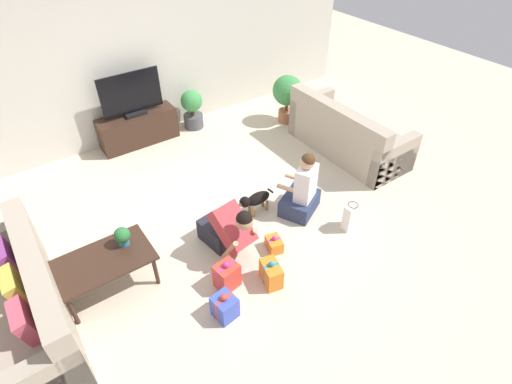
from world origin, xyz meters
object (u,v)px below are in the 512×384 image
at_px(person_sitting, 302,191).
at_px(dog, 255,200).
at_px(tv_console, 138,129).
at_px(gift_box_a, 227,275).
at_px(gift_bag_a, 351,217).
at_px(tabletop_plant, 122,236).
at_px(coffee_table, 104,263).
at_px(gift_box_b, 271,273).
at_px(gift_box_d, 274,244).
at_px(sofa_right, 347,135).
at_px(person_kneeling, 228,229).
at_px(potted_plant_corner_right, 287,93).
at_px(sofa_left, 19,309).
at_px(gift_box_c, 225,307).
at_px(potted_plant_back_right, 192,108).
at_px(tv, 132,97).

height_order(person_sitting, dog, person_sitting).
height_order(tv_console, dog, tv_console).
relative_size(tv_console, gift_box_a, 3.35).
bearing_deg(tv_console, gift_bag_a, -68.26).
bearing_deg(tabletop_plant, coffee_table, -163.04).
height_order(gift_box_b, gift_box_d, gift_box_b).
relative_size(sofa_right, person_kneeling, 2.34).
bearing_deg(gift_box_b, potted_plant_corner_right, 49.00).
bearing_deg(person_kneeling, tv_console, 79.84).
bearing_deg(coffee_table, person_kneeling, -11.85).
bearing_deg(coffee_table, person_sitting, -5.09).
bearing_deg(tabletop_plant, gift_box_d, -23.16).
bearing_deg(gift_box_b, sofa_left, 158.31).
bearing_deg(person_sitting, dog, -58.36).
bearing_deg(gift_box_c, tabletop_plant, 117.40).
bearing_deg(gift_box_d, gift_box_c, -155.35).
distance_m(coffee_table, person_sitting, 2.51).
bearing_deg(potted_plant_back_right, gift_bag_a, -83.27).
bearing_deg(sofa_left, gift_box_d, 78.25).
bearing_deg(coffee_table, gift_box_c, -50.58).
height_order(coffee_table, gift_box_b, coffee_table).
distance_m(potted_plant_corner_right, gift_box_c, 4.14).
height_order(gift_box_a, gift_box_c, gift_box_a).
height_order(coffee_table, tabletop_plant, tabletop_plant).
relative_size(sofa_left, tv_console, 1.57).
relative_size(person_sitting, gift_box_a, 2.46).
relative_size(person_sitting, dog, 1.68).
xyz_separation_m(tv, gift_bag_a, (1.37, -3.44, -0.64)).
xyz_separation_m(person_kneeling, gift_box_a, (-0.29, -0.42, -0.19)).
relative_size(tv_console, gift_bag_a, 3.19).
bearing_deg(tv, person_kneeling, -91.63).
distance_m(sofa_right, tv, 3.39).
relative_size(tv_console, gift_box_c, 3.81).
bearing_deg(person_sitting, sofa_left, -30.76).
xyz_separation_m(potted_plant_back_right, potted_plant_corner_right, (1.46, -0.77, 0.17)).
xyz_separation_m(tv_console, tv, (0.00, 0.00, 0.57)).
bearing_deg(tv, gift_box_b, -89.21).
bearing_deg(potted_plant_back_right, coffee_table, -132.95).
xyz_separation_m(sofa_left, sofa_right, (4.84, 0.50, -0.01)).
bearing_deg(sofa_right, sofa_left, 95.85).
relative_size(potted_plant_corner_right, gift_box_b, 2.59).
relative_size(sofa_right, gift_box_b, 5.97).
height_order(sofa_right, tv, tv).
bearing_deg(gift_bag_a, gift_box_a, 175.96).
bearing_deg(coffee_table, dog, 2.69).
xyz_separation_m(tv_console, potted_plant_corner_right, (2.43, -0.82, 0.28)).
bearing_deg(potted_plant_back_right, tabletop_plant, -130.52).
bearing_deg(person_sitting, gift_box_a, -8.98).
bearing_deg(sofa_left, gift_bag_a, 77.53).
xyz_separation_m(tv_console, tabletop_plant, (-1.15, -2.54, 0.31)).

